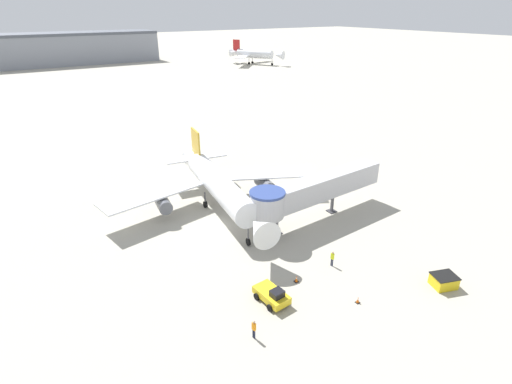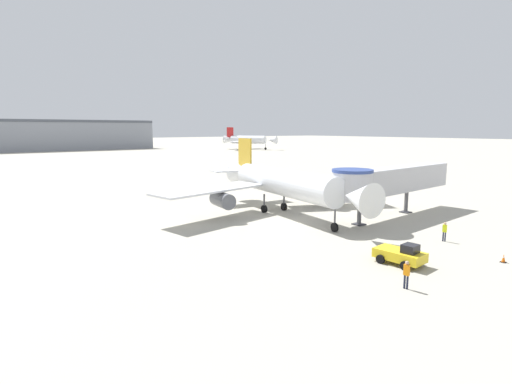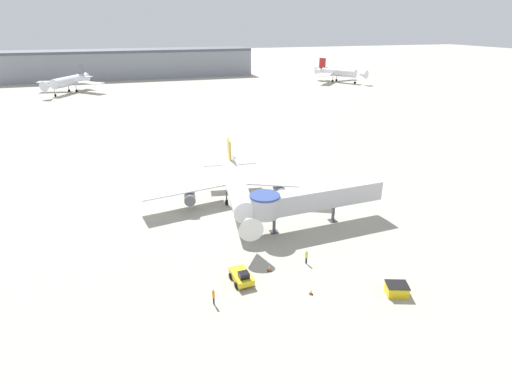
{
  "view_description": "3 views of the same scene",
  "coord_description": "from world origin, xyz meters",
  "px_view_note": "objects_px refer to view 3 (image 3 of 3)",
  "views": [
    {
      "loc": [
        -18.65,
        -38.95,
        24.73
      ],
      "look_at": [
        5.86,
        -1.02,
        3.7
      ],
      "focal_mm": 28.0,
      "sensor_mm": 36.0,
      "label": 1
    },
    {
      "loc": [
        -27.2,
        -31.39,
        9.91
      ],
      "look_at": [
        -1.42,
        2.67,
        3.13
      ],
      "focal_mm": 28.0,
      "sensor_mm": 36.0,
      "label": 2
    },
    {
      "loc": [
        -11.46,
        -51.45,
        27.06
      ],
      "look_at": [
        4.36,
        -1.98,
        4.86
      ],
      "focal_mm": 28.0,
      "sensor_mm": 36.0,
      "label": 3
    }
  ],
  "objects_px": {
    "jet_bridge": "(309,199)",
    "ground_crew_wing_walker": "(214,296)",
    "traffic_cone_near_nose": "(269,268)",
    "background_jet_red_tail": "(338,72)",
    "main_airplane": "(236,187)",
    "service_container_yellow": "(397,289)",
    "pushback_tug_yellow": "(242,276)",
    "traffic_cone_starboard_wing": "(314,205)",
    "traffic_cone_apron_front": "(311,292)",
    "background_jet_gray_tail": "(69,81)",
    "ground_crew_marshaller": "(306,256)"
  },
  "relations": [
    {
      "from": "main_airplane",
      "to": "ground_crew_marshaller",
      "type": "distance_m",
      "value": 18.27
    },
    {
      "from": "traffic_cone_apron_front",
      "to": "background_jet_gray_tail",
      "type": "height_order",
      "value": "background_jet_gray_tail"
    },
    {
      "from": "main_airplane",
      "to": "traffic_cone_near_nose",
      "type": "relative_size",
      "value": 42.28
    },
    {
      "from": "traffic_cone_near_nose",
      "to": "ground_crew_wing_walker",
      "type": "distance_m",
      "value": 8.51
    },
    {
      "from": "traffic_cone_starboard_wing",
      "to": "ground_crew_marshaller",
      "type": "bearing_deg",
      "value": -118.55
    },
    {
      "from": "main_airplane",
      "to": "service_container_yellow",
      "type": "distance_m",
      "value": 28.33
    },
    {
      "from": "service_container_yellow",
      "to": "main_airplane",
      "type": "bearing_deg",
      "value": 112.44
    },
    {
      "from": "main_airplane",
      "to": "service_container_yellow",
      "type": "relative_size",
      "value": 10.81
    },
    {
      "from": "main_airplane",
      "to": "service_container_yellow",
      "type": "height_order",
      "value": "main_airplane"
    },
    {
      "from": "traffic_cone_starboard_wing",
      "to": "ground_crew_marshaller",
      "type": "xyz_separation_m",
      "value": [
        -7.83,
        -14.39,
        0.72
      ]
    },
    {
      "from": "ground_crew_wing_walker",
      "to": "jet_bridge",
      "type": "bearing_deg",
      "value": -57.86
    },
    {
      "from": "pushback_tug_yellow",
      "to": "traffic_cone_starboard_wing",
      "type": "xyz_separation_m",
      "value": [
        16.31,
        15.57,
        -0.45
      ]
    },
    {
      "from": "service_container_yellow",
      "to": "background_jet_red_tail",
      "type": "relative_size",
      "value": 0.1
    },
    {
      "from": "ground_crew_marshaller",
      "to": "ground_crew_wing_walker",
      "type": "distance_m",
      "value": 12.95
    },
    {
      "from": "background_jet_gray_tail",
      "to": "pushback_tug_yellow",
      "type": "bearing_deg",
      "value": -49.7
    },
    {
      "from": "pushback_tug_yellow",
      "to": "ground_crew_marshaller",
      "type": "distance_m",
      "value": 8.56
    },
    {
      "from": "main_airplane",
      "to": "pushback_tug_yellow",
      "type": "xyz_separation_m",
      "value": [
        -4.51,
        -18.8,
        -2.96
      ]
    },
    {
      "from": "ground_crew_wing_walker",
      "to": "background_jet_red_tail",
      "type": "xyz_separation_m",
      "value": [
        92.66,
        144.91,
        3.63
      ]
    },
    {
      "from": "main_airplane",
      "to": "background_jet_gray_tail",
      "type": "relative_size",
      "value": 1.1
    },
    {
      "from": "jet_bridge",
      "to": "traffic_cone_starboard_wing",
      "type": "relative_size",
      "value": 33.82
    },
    {
      "from": "jet_bridge",
      "to": "background_jet_gray_tail",
      "type": "height_order",
      "value": "background_jet_gray_tail"
    },
    {
      "from": "pushback_tug_yellow",
      "to": "ground_crew_wing_walker",
      "type": "bearing_deg",
      "value": -147.57
    },
    {
      "from": "traffic_cone_near_nose",
      "to": "traffic_cone_apron_front",
      "type": "bearing_deg",
      "value": -62.85
    },
    {
      "from": "background_jet_red_tail",
      "to": "ground_crew_marshaller",
      "type": "bearing_deg",
      "value": -149.77
    },
    {
      "from": "pushback_tug_yellow",
      "to": "jet_bridge",
      "type": "bearing_deg",
      "value": 33.95
    },
    {
      "from": "jet_bridge",
      "to": "traffic_cone_starboard_wing",
      "type": "xyz_separation_m",
      "value": [
        3.65,
        5.51,
        -3.95
      ]
    },
    {
      "from": "traffic_cone_starboard_wing",
      "to": "background_jet_red_tail",
      "type": "distance_m",
      "value": 145.85
    },
    {
      "from": "ground_crew_marshaller",
      "to": "ground_crew_wing_walker",
      "type": "bearing_deg",
      "value": -78.78
    },
    {
      "from": "pushback_tug_yellow",
      "to": "background_jet_red_tail",
      "type": "xyz_separation_m",
      "value": [
        88.83,
        142.04,
        3.95
      ]
    },
    {
      "from": "pushback_tug_yellow",
      "to": "traffic_cone_near_nose",
      "type": "relative_size",
      "value": 5.12
    },
    {
      "from": "traffic_cone_near_nose",
      "to": "traffic_cone_apron_front",
      "type": "relative_size",
      "value": 1.12
    },
    {
      "from": "traffic_cone_apron_front",
      "to": "ground_crew_marshaller",
      "type": "bearing_deg",
      "value": 70.71
    },
    {
      "from": "jet_bridge",
      "to": "ground_crew_wing_walker",
      "type": "relative_size",
      "value": 11.14
    },
    {
      "from": "jet_bridge",
      "to": "ground_crew_wing_walker",
      "type": "distance_m",
      "value": 21.19
    },
    {
      "from": "main_airplane",
      "to": "traffic_cone_apron_front",
      "type": "height_order",
      "value": "main_airplane"
    },
    {
      "from": "ground_crew_marshaller",
      "to": "ground_crew_wing_walker",
      "type": "height_order",
      "value": "ground_crew_wing_walker"
    },
    {
      "from": "main_airplane",
      "to": "pushback_tug_yellow",
      "type": "bearing_deg",
      "value": -95.61
    },
    {
      "from": "service_container_yellow",
      "to": "background_jet_red_tail",
      "type": "bearing_deg",
      "value": 63.76
    },
    {
      "from": "background_jet_gray_tail",
      "to": "traffic_cone_starboard_wing",
      "type": "bearing_deg",
      "value": -41.8
    },
    {
      "from": "traffic_cone_near_nose",
      "to": "background_jet_red_tail",
      "type": "height_order",
      "value": "background_jet_red_tail"
    },
    {
      "from": "traffic_cone_apron_front",
      "to": "service_container_yellow",
      "type": "bearing_deg",
      "value": -17.66
    },
    {
      "from": "pushback_tug_yellow",
      "to": "traffic_cone_starboard_wing",
      "type": "relative_size",
      "value": 6.09
    },
    {
      "from": "traffic_cone_near_nose",
      "to": "background_jet_red_tail",
      "type": "xyz_separation_m",
      "value": [
        85.15,
        140.97,
        4.33
      ]
    },
    {
      "from": "main_airplane",
      "to": "traffic_cone_starboard_wing",
      "type": "bearing_deg",
      "value": -7.45
    },
    {
      "from": "traffic_cone_near_nose",
      "to": "traffic_cone_starboard_wing",
      "type": "relative_size",
      "value": 1.19
    },
    {
      "from": "jet_bridge",
      "to": "pushback_tug_yellow",
      "type": "bearing_deg",
      "value": -145.03
    },
    {
      "from": "jet_bridge",
      "to": "traffic_cone_near_nose",
      "type": "relative_size",
      "value": 28.42
    },
    {
      "from": "traffic_cone_starboard_wing",
      "to": "ground_crew_marshaller",
      "type": "distance_m",
      "value": 16.4
    },
    {
      "from": "traffic_cone_apron_front",
      "to": "background_jet_gray_tail",
      "type": "xyz_separation_m",
      "value": [
        -38.4,
        151.54,
        4.37
      ]
    },
    {
      "from": "service_container_yellow",
      "to": "traffic_cone_near_nose",
      "type": "relative_size",
      "value": 3.91
    }
  ]
}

